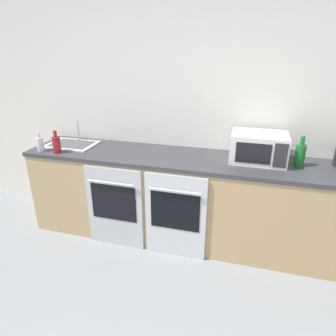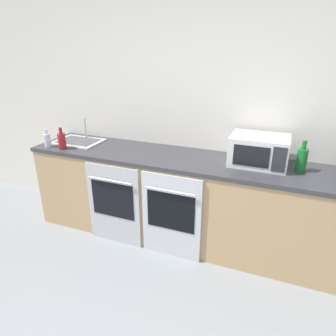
# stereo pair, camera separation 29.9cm
# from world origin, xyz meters

# --- Properties ---
(wall_back) EXTENTS (10.00, 0.06, 2.60)m
(wall_back) POSITION_xyz_m (0.00, 2.18, 1.30)
(wall_back) COLOR silver
(wall_back) RESTS_ON ground_plane
(counter_back) EXTENTS (3.24, 0.67, 0.93)m
(counter_back) POSITION_xyz_m (0.00, 1.82, 0.47)
(counter_back) COLOR tan
(counter_back) RESTS_ON ground_plane
(oven_left) EXTENTS (0.59, 0.06, 0.87)m
(oven_left) POSITION_xyz_m (-0.61, 1.48, 0.44)
(oven_left) COLOR #B7BABF
(oven_left) RESTS_ON ground_plane
(oven_right) EXTENTS (0.59, 0.06, 0.87)m
(oven_right) POSITION_xyz_m (0.02, 1.48, 0.44)
(oven_right) COLOR silver
(oven_right) RESTS_ON ground_plane
(microwave) EXTENTS (0.51, 0.38, 0.27)m
(microwave) POSITION_xyz_m (0.72, 1.89, 1.06)
(microwave) COLOR silver
(microwave) RESTS_ON counter_back
(bottle_red) EXTENTS (0.08, 0.08, 0.23)m
(bottle_red) POSITION_xyz_m (-1.27, 1.60, 1.02)
(bottle_red) COLOR maroon
(bottle_red) RESTS_ON counter_back
(bottle_green) EXTENTS (0.09, 0.09, 0.28)m
(bottle_green) POSITION_xyz_m (1.08, 1.87, 1.04)
(bottle_green) COLOR #19722D
(bottle_green) RESTS_ON counter_back
(bottle_clear) EXTENTS (0.07, 0.07, 0.20)m
(bottle_clear) POSITION_xyz_m (-1.46, 1.59, 1.01)
(bottle_clear) COLOR silver
(bottle_clear) RESTS_ON counter_back
(sink) EXTENTS (0.53, 0.39, 0.25)m
(sink) POSITION_xyz_m (-1.27, 1.86, 0.94)
(sink) COLOR silver
(sink) RESTS_ON counter_back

